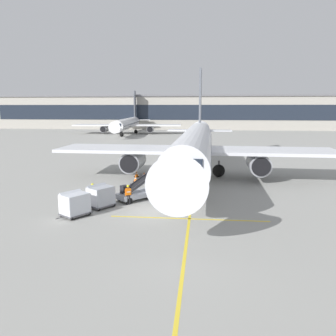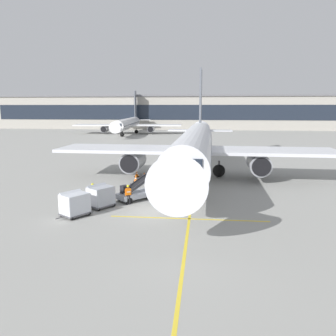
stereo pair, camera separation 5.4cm
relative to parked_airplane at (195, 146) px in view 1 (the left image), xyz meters
name	(u,v)px [view 1 (the left image)]	position (x,y,z in m)	size (l,w,h in m)	color
ground_plane	(152,211)	(-3.03, -13.41, -3.80)	(600.00, 600.00, 0.00)	gray
parked_airplane	(195,146)	(0.00, 0.00, 0.00)	(32.42, 42.41, 14.38)	silver
belt_loader	(137,190)	(-4.90, -10.02, -2.93)	(4.48, 4.78, 3.02)	#A3A8B2
baggage_cart_lead	(100,196)	(-7.51, -12.72, -2.80)	(2.44, 2.71, 1.91)	#515156
baggage_cart_second	(74,203)	(-8.81, -15.14, -2.80)	(2.44, 2.71, 1.91)	#515156
ground_crew_by_loader	(101,195)	(-7.53, -12.60, -2.80)	(0.56, 0.32, 1.74)	#333847
ground_crew_by_carts	(128,193)	(-5.38, -11.72, -2.80)	(0.50, 0.41, 1.74)	black
ground_crew_marshaller	(93,192)	(-8.61, -11.44, -2.80)	(0.55, 0.35, 1.74)	black
safety_cone_engine_keepout	(137,174)	(-6.96, -0.13, -3.47)	(0.59, 0.59, 0.67)	black
safety_cone_wingtip	(144,175)	(-5.87, -1.06, -3.43)	(0.67, 0.67, 0.75)	black
safety_cone_nose_mark	(136,179)	(-6.52, -2.83, -3.49)	(0.56, 0.56, 0.64)	black
apron_guidance_line_lead_in	(194,179)	(0.03, -0.75, -3.79)	(0.20, 110.00, 0.01)	yellow
apron_guidance_line_stop_bar	(189,219)	(-0.02, -14.93, -3.79)	(12.00, 0.20, 0.01)	yellow
terminal_building	(174,112)	(-10.50, 92.46, 2.54)	(138.13, 16.82, 12.79)	#A8A399
distant_airplane	(128,124)	(-22.65, 64.58, -0.66)	(33.82, 42.41, 14.00)	white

